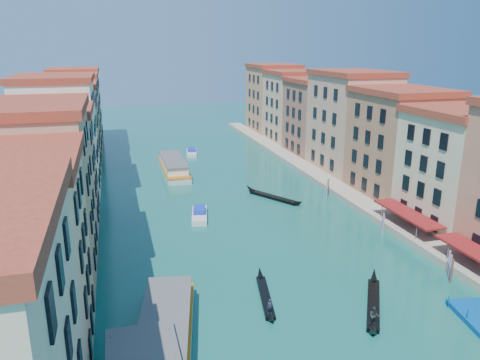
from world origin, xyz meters
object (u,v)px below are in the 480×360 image
Objects in this scene: gondola_fore at (265,295)px; vaporetto_near at (164,340)px; vaporetto_far at (173,166)px; gondola_right at (373,303)px.

vaporetto_near is at bearing -139.67° from gondola_fore.
vaporetto_far is at bearing 92.92° from vaporetto_near.
vaporetto_near is 13.00m from gondola_fore.
gondola_fore is at bearing 40.61° from vaporetto_near.
vaporetto_far is 1.73× the size of gondola_right.
vaporetto_far is (8.72, 60.33, -0.01)m from vaporetto_near.
vaporetto_far is at bearing 103.59° from gondola_fore.
vaporetto_near reaches higher than gondola_right.
gondola_right is at bearing -13.47° from gondola_fore.
gondola_fore is (2.57, -53.95, -0.97)m from vaporetto_far.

